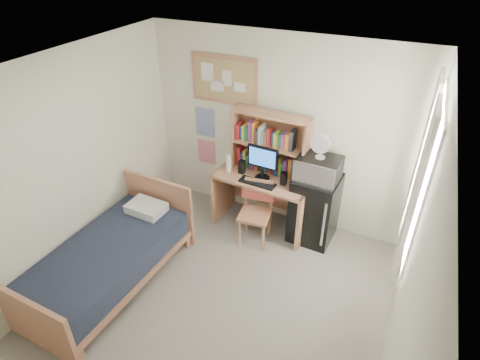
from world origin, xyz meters
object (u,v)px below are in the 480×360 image
at_px(desk_chair, 255,214).
at_px(speaker_right, 284,178).
at_px(bed, 109,264).
at_px(desk, 263,201).
at_px(speaker_left, 242,167).
at_px(desk_fan, 321,147).
at_px(monitor, 263,164).
at_px(bulletin_board, 224,80).
at_px(microwave, 319,168).
at_px(mini_fridge, 314,208).

height_order(desk_chair, speaker_right, speaker_right).
bearing_deg(bed, speaker_right, 50.38).
relative_size(desk, speaker_right, 7.35).
distance_m(speaker_left, desk_fan, 1.12).
relative_size(monitor, desk_fan, 1.51).
height_order(bulletin_board, speaker_right, bulletin_board).
bearing_deg(speaker_left, desk_fan, 7.34).
relative_size(monitor, speaker_right, 2.53).
distance_m(desk_chair, microwave, 1.02).
relative_size(bulletin_board, speaker_left, 5.04).
bearing_deg(bed, speaker_left, 64.28).
distance_m(desk_chair, desk_fan, 1.23).
height_order(bulletin_board, monitor, bulletin_board).
xyz_separation_m(desk_chair, monitor, (-0.03, 0.30, 0.59)).
bearing_deg(desk, microwave, 5.61).
xyz_separation_m(desk_chair, mini_fridge, (0.68, 0.41, 0.03)).
height_order(bulletin_board, desk, bulletin_board).
relative_size(mini_fridge, monitor, 2.11).
xyz_separation_m(speaker_left, desk_fan, (1.01, 0.07, 0.49)).
relative_size(desk, speaker_left, 6.93).
bearing_deg(desk_fan, speaker_right, -162.15).
distance_m(bulletin_board, microwave, 1.68).
height_order(mini_fridge, microwave, microwave).
distance_m(bed, speaker_left, 2.05).
bearing_deg(desk, monitor, -90.00).
bearing_deg(speaker_left, desk, 11.31).
relative_size(desk_chair, monitor, 1.96).
distance_m(bulletin_board, speaker_left, 1.16).
relative_size(desk_chair, mini_fridge, 0.93).
xyz_separation_m(bed, speaker_left, (0.92, 1.71, 0.63)).
relative_size(bulletin_board, microwave, 1.81).
relative_size(bulletin_board, monitor, 2.12).
bearing_deg(desk_fan, bed, -133.85).
xyz_separation_m(bulletin_board, speaker_left, (0.42, -0.37, -1.02)).
xyz_separation_m(desk, monitor, (-0.00, -0.06, 0.63)).
bearing_deg(monitor, speaker_right, -0.00).
bearing_deg(speaker_right, desk_fan, 17.83).
distance_m(bulletin_board, desk, 1.71).
bearing_deg(monitor, bed, -122.40).
bearing_deg(bulletin_board, microwave, -11.84).
bearing_deg(speaker_left, bed, -114.92).
bearing_deg(bulletin_board, monitor, -28.15).
bearing_deg(desk_chair, monitor, 88.33).
bearing_deg(speaker_left, speaker_right, -0.00).
distance_m(bed, speaker_right, 2.35).
xyz_separation_m(bed, microwave, (1.93, 1.78, 0.82)).
bearing_deg(bulletin_board, speaker_left, -41.06).
xyz_separation_m(monitor, microwave, (0.71, 0.09, 0.06)).
xyz_separation_m(bulletin_board, bed, (-0.50, -2.08, -1.65)).
xyz_separation_m(bulletin_board, monitor, (0.72, -0.39, -0.89)).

